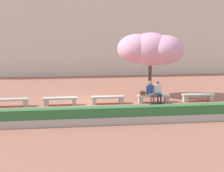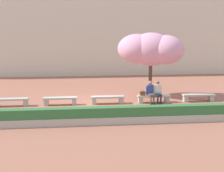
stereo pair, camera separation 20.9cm
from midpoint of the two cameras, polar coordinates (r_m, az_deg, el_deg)
The scene contains 12 objects.
ground_plane at distance 17.95m, azimuth -4.77°, elevation -3.36°, with size 100.00×100.00×0.00m, color #9E604C.
building_facade at distance 29.69m, azimuth -5.46°, elevation 11.36°, with size 30.89×4.00×9.32m, color beige.
stone_bench_near_west at distance 18.26m, azimuth -17.64°, elevation -2.61°, with size 1.91×0.42×0.45m.
stone_bench_center at distance 17.90m, azimuth -9.12°, elevation -2.49°, with size 1.91×0.42×0.45m.
stone_bench_near_east at distance 17.95m, azimuth -0.46°, elevation -2.31°, with size 1.91×0.42×0.45m.
stone_bench_east_end at distance 18.40m, azimuth 7.97°, elevation -2.09°, with size 1.91×0.42×0.45m.
stone_bench_far_east at distance 19.23m, azimuth 15.82°, elevation -1.84°, with size 1.91×0.42×0.45m.
person_seated_left at distance 18.22m, azimuth 7.39°, elevation -0.94°, with size 0.51×0.72×1.29m.
person_seated_right at distance 18.32m, azimuth 8.72°, elevation -0.91°, with size 0.51×0.70×1.29m.
handbag at distance 18.17m, azimuth 5.95°, elevation -1.33°, with size 0.30×0.15×0.34m.
cherry_tree_main at distance 19.59m, azimuth 7.47°, elevation 6.67°, with size 4.09×2.71×4.02m.
planter_hedge_foreground at distance 14.23m, azimuth -4.45°, elevation -5.58°, with size 18.38×0.50×0.80m.
Camera 2 is at (-0.22, -17.40, 4.43)m, focal length 50.00 mm.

